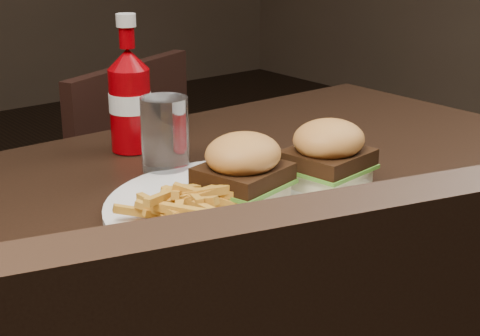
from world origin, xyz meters
TOP-DOWN VIEW (x-y plane):
  - dining_table at (0.00, 0.00)m, footprint 1.20×0.80m
  - chair_far at (0.12, 0.70)m, footprint 0.47×0.47m
  - plate at (0.01, 0.00)m, footprint 0.32×0.32m
  - sandwich_half_a at (0.01, 0.01)m, footprint 0.10×0.09m
  - sandwich_half_b at (0.13, -0.01)m, footprint 0.09×0.09m
  - fries_pile at (-0.06, 0.01)m, footprint 0.15×0.15m
  - ketchup_bottle at (0.03, 0.28)m, footprint 0.06×0.06m
  - tumbler at (0.01, 0.17)m, footprint 0.08×0.08m

SIDE VIEW (x-z plane):
  - chair_far at x=0.12m, z-range 0.41..0.45m
  - dining_table at x=0.00m, z-range 0.71..0.75m
  - plate at x=0.01m, z-range 0.75..0.76m
  - sandwich_half_a at x=0.01m, z-range 0.76..0.78m
  - sandwich_half_b at x=0.13m, z-range 0.76..0.78m
  - fries_pile at x=-0.06m, z-range 0.76..0.80m
  - tumbler at x=0.01m, z-range 0.76..0.85m
  - ketchup_bottle at x=0.03m, z-range 0.75..0.87m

